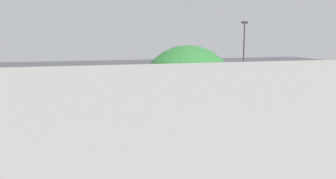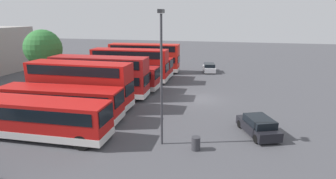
{
  "view_description": "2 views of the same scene",
  "coord_description": "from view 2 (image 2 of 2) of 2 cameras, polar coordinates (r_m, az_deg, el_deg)",
  "views": [
    {
      "loc": [
        7.79,
        36.75,
        7.63
      ],
      "look_at": [
        -1.98,
        2.23,
        1.86
      ],
      "focal_mm": 35.85,
      "sensor_mm": 36.0,
      "label": 1
    },
    {
      "loc": [
        -28.31,
        -3.11,
        8.83
      ],
      "look_at": [
        -2.51,
        3.13,
        1.57
      ],
      "focal_mm": 28.74,
      "sensor_mm": 36.0,
      "label": 2
    }
  ],
  "objects": [
    {
      "name": "car_hatchback_silver",
      "position": [
        21.88,
        18.58,
        -7.35
      ],
      "size": [
        4.4,
        3.23,
        1.43
      ],
      "color": "black",
      "rests_on": "ground"
    },
    {
      "name": "bus_single_deck_near_end",
      "position": [
        22.2,
        -26.39,
        -5.3
      ],
      "size": [
        2.99,
        11.47,
        2.95
      ],
      "color": "#B71411",
      "rests_on": "ground"
    },
    {
      "name": "bus_double_decker_sixth",
      "position": [
        37.12,
        -8.07,
        5.25
      ],
      "size": [
        3.07,
        10.48,
        4.55
      ],
      "color": "#B71411",
      "rests_on": "ground"
    },
    {
      "name": "bus_single_deck_second",
      "position": [
        25.0,
        -21.82,
        -2.59
      ],
      "size": [
        3.24,
        10.91,
        2.95
      ],
      "color": "#B71411",
      "rests_on": "ground"
    },
    {
      "name": "bus_single_deck_seventh",
      "position": [
        40.35,
        -7.12,
        4.89
      ],
      "size": [
        2.78,
        11.32,
        2.95
      ],
      "color": "#B71411",
      "rests_on": "ground"
    },
    {
      "name": "ground_plane",
      "position": [
        29.82,
        7.0,
        -2.04
      ],
      "size": [
        140.0,
        140.0,
        0.0
      ],
      "primitive_type": "plane",
      "color": "#47474C"
    },
    {
      "name": "bus_single_deck_fifth",
      "position": [
        33.94,
        -11.64,
        2.72
      ],
      "size": [
        2.71,
        11.53,
        2.95
      ],
      "color": "#A51919",
      "rests_on": "ground"
    },
    {
      "name": "bus_double_decker_third",
      "position": [
        27.6,
        -18.13,
        1.16
      ],
      "size": [
        2.72,
        10.33,
        4.55
      ],
      "color": "#B71411",
      "rests_on": "ground"
    },
    {
      "name": "waste_bin_yellow",
      "position": [
        18.71,
        5.92,
        -11.3
      ],
      "size": [
        0.6,
        0.6,
        0.95
      ],
      "primitive_type": "cylinder",
      "color": "#333338",
      "rests_on": "ground"
    },
    {
      "name": "tree_leftmost",
      "position": [
        39.39,
        -24.95,
        7.95
      ],
      "size": [
        4.84,
        4.84,
        7.19
      ],
      "color": "#4C3823",
      "rests_on": "ground"
    },
    {
      "name": "lamp_post_tall",
      "position": [
        17.88,
        -1.41,
        4.0
      ],
      "size": [
        0.7,
        0.3,
        9.25
      ],
      "color": "#38383D",
      "rests_on": "ground"
    },
    {
      "name": "car_small_green",
      "position": [
        44.45,
        8.73,
        4.58
      ],
      "size": [
        4.49,
        2.49,
        1.43
      ],
      "color": "silver",
      "rests_on": "ground"
    },
    {
      "name": "bus_double_decker_far_end",
      "position": [
        43.75,
        -5.04,
        6.85
      ],
      "size": [
        3.28,
        11.37,
        4.55
      ],
      "color": "red",
      "rests_on": "ground"
    },
    {
      "name": "bus_double_decker_fourth",
      "position": [
        30.79,
        -14.28,
        2.86
      ],
      "size": [
        3.06,
        10.94,
        4.55
      ],
      "color": "#A51919",
      "rests_on": "ground"
    }
  ]
}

